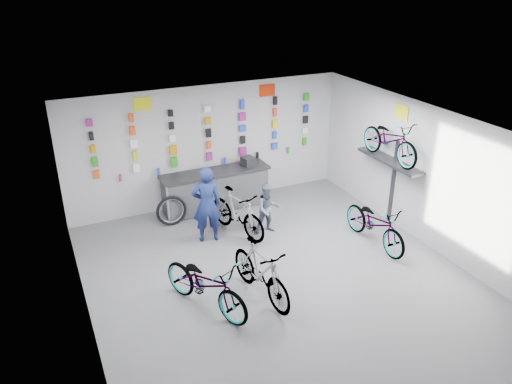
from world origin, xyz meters
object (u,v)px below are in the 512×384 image
counter (216,190)px  clerk (207,204)px  bike_right (375,223)px  bike_left (206,284)px  customer (268,209)px  bike_service (237,212)px  bike_center (261,272)px

counter → clerk: clerk is taller
bike_right → clerk: (-3.21, 1.69, 0.36)m
bike_left → customer: size_ratio=1.67×
bike_left → clerk: (0.85, 2.27, 0.35)m
counter → clerk: (-0.73, -1.38, 0.38)m
bike_left → clerk: bearing=44.5°
clerk → customer: clerk is taller
counter → bike_left: (-1.58, -3.65, 0.03)m
bike_service → customer: 0.69m
bike_left → customer: bearing=17.7°
counter → bike_right: bike_right is taller
bike_right → customer: 2.36m
bike_right → bike_service: (-2.51, 1.67, 0.03)m
bike_center → bike_right: bike_center is taller
bike_right → bike_service: bike_service is taller
counter → bike_service: bike_service is taller
counter → bike_service: 1.40m
clerk → customer: 1.40m
bike_service → customer: bearing=-37.3°
counter → customer: customer is taller
counter → bike_center: 3.80m
counter → bike_left: bearing=-113.4°
bike_left → bike_center: bearing=-31.0°
bike_center → bike_right: size_ratio=0.95×
clerk → bike_service: bearing=-169.7°
bike_right → bike_service: size_ratio=1.08×
bike_left → clerk: clerk is taller
bike_center → clerk: clerk is taller
counter → customer: 1.75m
bike_center → clerk: size_ratio=1.05×
counter → customer: (0.62, -1.63, 0.10)m
bike_right → clerk: bearing=150.5°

